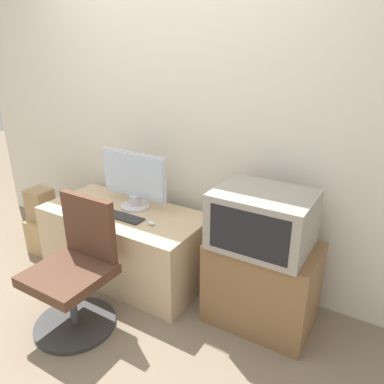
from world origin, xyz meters
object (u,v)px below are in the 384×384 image
Objects in this scene: keyboard at (122,216)px; cardboard_box_lower at (45,235)px; mouse at (151,223)px; crt_tv at (262,220)px; office_chair at (76,275)px; main_monitor at (134,180)px.

cardboard_box_lower is at bearing 179.54° from keyboard.
mouse is at bearing 2.62° from keyboard.
crt_tv reaches higher than keyboard.
office_chair reaches higher than mouse.
mouse is 0.11× the size of crt_tv.
mouse reaches higher than keyboard.
crt_tv is 1.25m from office_chair.
office_chair is (0.04, -0.51, -0.21)m from keyboard.
crt_tv is 0.68× the size of office_chair.
main_monitor is 1.95× the size of cardboard_box_lower.
crt_tv reaches higher than mouse.
office_chair is 1.13m from cardboard_box_lower.
crt_tv is at bearing 3.08° from cardboard_box_lower.
cardboard_box_lower is at bearing 152.39° from office_chair.
keyboard is 0.41× the size of office_chair.
keyboard is 0.26m from mouse.
office_chair is 2.87× the size of cardboard_box_lower.
keyboard is at bearing -82.00° from main_monitor.
crt_tv is at bearing 6.27° from keyboard.
main_monitor is 1.14m from cardboard_box_lower.
keyboard is 5.51× the size of mouse.
cardboard_box_lower is (-0.99, 0.52, -0.22)m from office_chair.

